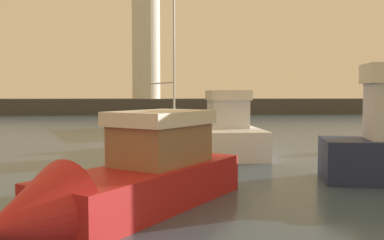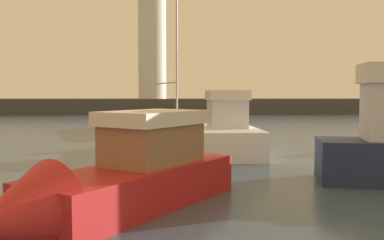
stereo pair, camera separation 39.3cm
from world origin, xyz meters
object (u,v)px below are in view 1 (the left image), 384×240
lighthouse (146,23)px  motorboat_1 (125,181)px  sailboat_moored (169,122)px  motorboat_0 (221,132)px  mooring_buoy (384,138)px

lighthouse → motorboat_1: size_ratio=3.06×
lighthouse → motorboat_1: bearing=-87.8°
lighthouse → sailboat_moored: bearing=-83.9°
motorboat_0 → mooring_buoy: 6.84m
lighthouse → sailboat_moored: lighthouse is taller
motorboat_0 → sailboat_moored: bearing=104.2°
motorboat_1 → sailboat_moored: bearing=87.0°
motorboat_1 → mooring_buoy: bearing=42.7°
sailboat_moored → mooring_buoy: (8.98, -9.35, -0.11)m
motorboat_0 → motorboat_1: motorboat_0 is taller
motorboat_0 → mooring_buoy: size_ratio=7.24×
mooring_buoy → motorboat_0: bearing=173.9°
lighthouse → sailboat_moored: size_ratio=1.57×
lighthouse → motorboat_1: (1.64, -42.78, -9.92)m
motorboat_1 → mooring_buoy: (9.94, 9.17, -0.16)m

